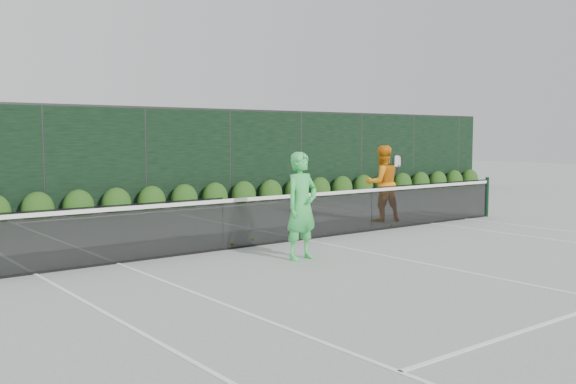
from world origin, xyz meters
TOP-DOWN VIEW (x-y plane):
  - ground at (0.00, 0.00)m, footprint 80.00×80.00m
  - tennis_net at (-0.02, 0.00)m, footprint 12.90×0.10m
  - player_woman at (-1.37, -1.61)m, footprint 0.74×0.53m
  - player_man at (3.45, 1.07)m, footprint 1.13×0.99m
  - court_lines at (0.00, 0.00)m, footprint 11.03×23.83m
  - windscreen_fence at (0.00, -2.71)m, footprint 32.00×21.07m
  - hedge_row at (-0.00, 7.15)m, footprint 31.66×0.65m
  - tennis_balls at (0.14, 0.38)m, footprint 4.57×0.40m

SIDE VIEW (x-z plane):
  - ground at x=0.00m, z-range 0.00..0.00m
  - court_lines at x=0.00m, z-range 0.00..0.01m
  - tennis_balls at x=0.14m, z-range 0.00..0.07m
  - hedge_row at x=0.00m, z-range -0.23..0.70m
  - tennis_net at x=-0.02m, z-range 0.00..1.07m
  - player_woman at x=-1.37m, z-range 0.00..1.90m
  - player_man at x=3.45m, z-range 0.00..1.94m
  - windscreen_fence at x=0.00m, z-range -0.02..3.04m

